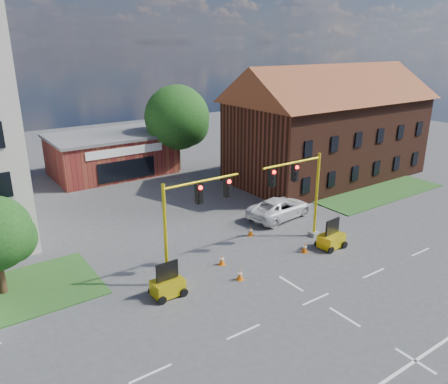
{
  "coord_description": "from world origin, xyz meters",
  "views": [
    {
      "loc": [
        -16.05,
        -14.17,
        13.38
      ],
      "look_at": [
        0.79,
        10.0,
        3.28
      ],
      "focal_mm": 35.0,
      "sensor_mm": 36.0,
      "label": 1
    }
  ],
  "objects_px": {
    "trailer_west": "(168,286)",
    "pickup_white": "(280,208)",
    "trailer_east": "(331,239)",
    "signal_mast_west": "(190,217)",
    "signal_mast_east": "(300,189)"
  },
  "relations": [
    {
      "from": "signal_mast_east",
      "to": "trailer_west",
      "type": "xyz_separation_m",
      "value": [
        -10.85,
        -0.99,
        -3.31
      ]
    },
    {
      "from": "pickup_white",
      "to": "trailer_west",
      "type": "bearing_deg",
      "value": 104.25
    },
    {
      "from": "signal_mast_west",
      "to": "trailer_west",
      "type": "bearing_deg",
      "value": -155.18
    },
    {
      "from": "signal_mast_east",
      "to": "trailer_west",
      "type": "relative_size",
      "value": 3.16
    },
    {
      "from": "trailer_east",
      "to": "signal_mast_west",
      "type": "bearing_deg",
      "value": 162.87
    },
    {
      "from": "signal_mast_west",
      "to": "trailer_west",
      "type": "xyz_separation_m",
      "value": [
        -2.14,
        -0.99,
        -3.31
      ]
    },
    {
      "from": "trailer_west",
      "to": "trailer_east",
      "type": "relative_size",
      "value": 0.98
    },
    {
      "from": "trailer_west",
      "to": "pickup_white",
      "type": "relative_size",
      "value": 0.34
    },
    {
      "from": "signal_mast_west",
      "to": "trailer_west",
      "type": "distance_m",
      "value": 4.06
    },
    {
      "from": "trailer_west",
      "to": "signal_mast_east",
      "type": "bearing_deg",
      "value": 3.61
    },
    {
      "from": "trailer_west",
      "to": "trailer_east",
      "type": "xyz_separation_m",
      "value": [
        12.06,
        -1.04,
        0.01
      ]
    },
    {
      "from": "signal_mast_west",
      "to": "pickup_white",
      "type": "height_order",
      "value": "signal_mast_west"
    },
    {
      "from": "trailer_west",
      "to": "pickup_white",
      "type": "height_order",
      "value": "trailer_west"
    },
    {
      "from": "signal_mast_west",
      "to": "pickup_white",
      "type": "relative_size",
      "value": 1.07
    },
    {
      "from": "signal_mast_east",
      "to": "trailer_east",
      "type": "xyz_separation_m",
      "value": [
        1.21,
        -2.03,
        -3.3
      ]
    }
  ]
}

